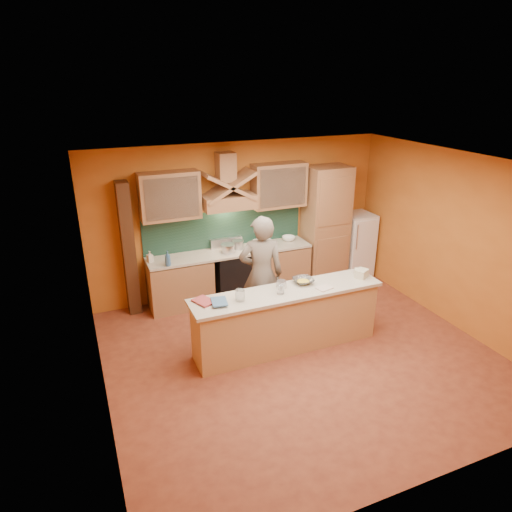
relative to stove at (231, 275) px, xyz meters
name	(u,v)px	position (x,y,z in m)	size (l,w,h in m)	color
floor	(301,355)	(0.30, -2.20, -0.45)	(5.50, 5.00, 0.01)	brown
ceiling	(309,166)	(0.30, -2.20, 2.35)	(5.50, 5.00, 0.01)	white
wall_back	(240,219)	(0.30, 0.30, 0.95)	(5.50, 0.02, 2.80)	#BD6924
wall_front	(437,370)	(0.30, -4.70, 0.95)	(5.50, 0.02, 2.80)	#BD6924
wall_left	(94,305)	(-2.45, -2.20, 0.95)	(0.02, 5.00, 2.80)	#BD6924
wall_right	(458,242)	(3.05, -2.20, 0.95)	(0.02, 5.00, 2.80)	#BD6924
base_cabinet_left	(180,284)	(-0.95, 0.00, -0.02)	(1.10, 0.60, 0.86)	#A4724B
base_cabinet_right	(278,268)	(0.95, 0.00, -0.02)	(1.10, 0.60, 0.86)	#A4724B
counter_top	(230,252)	(0.00, 0.00, 0.45)	(3.00, 0.62, 0.04)	beige
stove	(231,275)	(0.00, 0.00, 0.00)	(0.60, 0.58, 0.90)	black
backsplash	(225,229)	(0.00, 0.28, 0.80)	(3.00, 0.03, 0.70)	#19382C
range_hood	(228,201)	(0.00, 0.05, 1.37)	(0.92, 0.50, 0.24)	#A4724B
hood_chimney	(226,167)	(0.00, 0.15, 1.95)	(0.30, 0.30, 0.50)	#A4724B
upper_cabinet_left	(170,196)	(-1.00, 0.12, 1.55)	(1.00, 0.35, 0.80)	#A4724B
upper_cabinet_right	(279,185)	(1.00, 0.12, 1.55)	(1.00, 0.35, 0.80)	#A4724B
pantry_column	(325,226)	(1.95, 0.00, 0.70)	(0.80, 0.60, 2.30)	#A4724B
fridge	(356,245)	(2.70, 0.00, 0.20)	(0.58, 0.60, 1.30)	white
trim_column_left	(128,250)	(-1.75, 0.15, 0.70)	(0.20, 0.30, 2.30)	#472816
island_body	(286,321)	(0.20, -1.90, -0.01)	(2.80, 0.55, 0.88)	tan
island_top	(287,292)	(0.20, -1.90, 0.47)	(2.90, 0.62, 0.05)	beige
person	(261,275)	(0.06, -1.26, 0.51)	(0.70, 0.46, 1.92)	#70665B
pot_large	(228,249)	(-0.06, -0.06, 0.52)	(0.23, 0.23, 0.15)	silver
pot_small	(238,246)	(0.16, 0.05, 0.53)	(0.19, 0.19, 0.15)	#B7B7BE
soap_bottle_a	(150,257)	(-1.43, 0.03, 0.57)	(0.09, 0.09, 0.20)	silver
soap_bottle_b	(168,258)	(-1.18, -0.24, 0.60)	(0.10, 0.10, 0.26)	#366294
bowl_back	(289,238)	(1.21, 0.09, 0.51)	(0.25, 0.25, 0.08)	white
dish_rack	(263,243)	(0.66, 0.03, 0.52)	(0.31, 0.24, 0.11)	silver
book_lower	(197,304)	(-1.13, -1.82, 0.51)	(0.22, 0.30, 0.03)	#A33A3B
book_upper	(212,303)	(-0.95, -1.89, 0.53)	(0.21, 0.29, 0.02)	#426892
jar_large	(240,295)	(-0.54, -1.92, 0.58)	(0.13, 0.13, 0.16)	white
jar_small	(281,289)	(0.07, -1.94, 0.56)	(0.11, 0.11, 0.14)	white
kitchen_scale	(281,285)	(0.16, -1.78, 0.54)	(0.11, 0.11, 0.09)	silver
mixing_bowl	(303,281)	(0.54, -1.76, 0.53)	(0.30, 0.30, 0.07)	silver
cloth	(324,288)	(0.74, -2.04, 0.50)	(0.23, 0.17, 0.02)	beige
grocery_bag_a	(362,274)	(1.47, -1.92, 0.56)	(0.20, 0.16, 0.13)	beige
grocery_bag_b	(361,272)	(1.50, -1.85, 0.55)	(0.18, 0.14, 0.11)	beige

